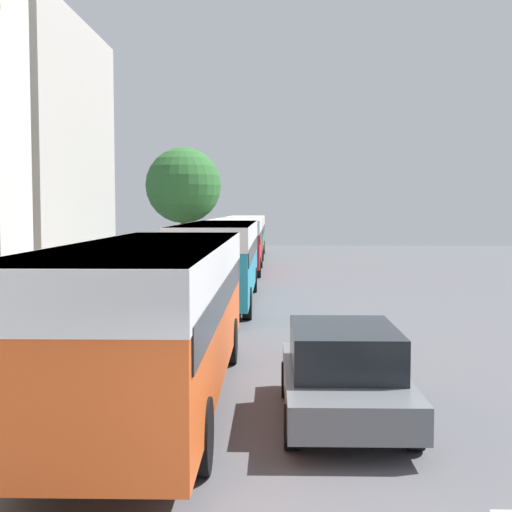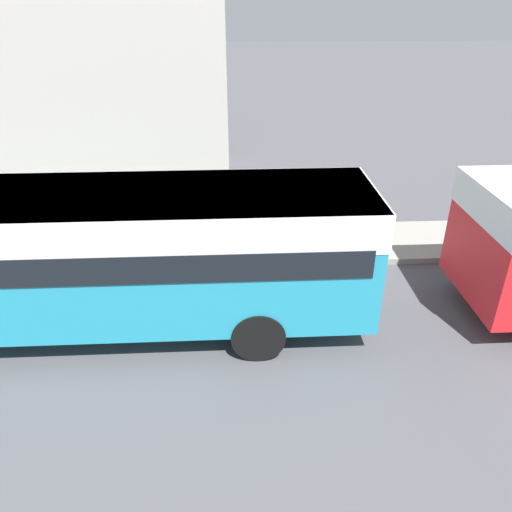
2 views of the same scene
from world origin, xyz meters
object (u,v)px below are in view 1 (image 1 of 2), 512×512
Objects in this scene: bus_third_in_line at (237,237)px; pedestrian_near_curb at (59,301)px; bus_rear at (246,230)px; bus_lead at (152,299)px; bus_following at (220,251)px; car_crossing at (344,372)px.

bus_third_in_line reaches higher than pedestrian_near_curb.
bus_third_in_line reaches higher than bus_rear.
bus_lead is 6.66× the size of pedestrian_near_curb.
bus_following is at bearing -89.99° from bus_third_in_line.
bus_third_in_line is 26.51m from car_crossing.
pedestrian_near_curb is (-6.84, 7.35, 0.17)m from car_crossing.
car_crossing is at bearing -77.71° from bus_following.
pedestrian_near_curb is (-3.81, -18.97, -0.90)m from bus_third_in_line.
bus_following is 24.19m from bus_rear.
bus_third_in_line is at bearing -90.11° from bus_rear.
bus_following is 7.65m from pedestrian_near_curb.
bus_lead is at bearing 164.72° from car_crossing.
pedestrian_near_curb is at bearing 132.96° from car_crossing.
bus_third_in_line is (0.21, 25.43, 0.01)m from bus_lead.
bus_lead is at bearing -90.36° from bus_rear.
bus_lead is 13.03m from bus_following.
bus_following reaches higher than bus_third_in_line.
bus_following is at bearing 59.89° from pedestrian_near_curb.
bus_rear is (0.02, 11.79, -0.00)m from bus_third_in_line.
bus_rear is at bearing 82.90° from pedestrian_near_curb.
pedestrian_near_curb reaches higher than car_crossing.
car_crossing is (3.03, -26.32, -1.07)m from bus_third_in_line.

